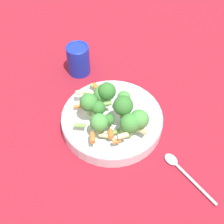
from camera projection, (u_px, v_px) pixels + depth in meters
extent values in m
plane|color=maroon|center=(112.00, 124.00, 0.82)|extent=(3.00, 3.00, 0.00)
cylinder|color=silver|center=(112.00, 121.00, 0.81)|extent=(0.26, 0.26, 0.03)
torus|color=silver|center=(112.00, 117.00, 0.80)|extent=(0.26, 0.26, 0.01)
cylinder|color=#8CB766|center=(102.00, 101.00, 0.81)|extent=(0.02, 0.02, 0.01)
sphere|color=#479342|center=(102.00, 94.00, 0.79)|extent=(0.04, 0.04, 0.04)
cylinder|color=#8CB766|center=(100.00, 130.00, 0.74)|extent=(0.02, 0.02, 0.02)
sphere|color=#479342|center=(99.00, 122.00, 0.72)|extent=(0.04, 0.04, 0.04)
cylinder|color=#8CB766|center=(129.00, 132.00, 0.74)|extent=(0.02, 0.02, 0.03)
sphere|color=#3D8438|center=(130.00, 123.00, 0.71)|extent=(0.05, 0.05, 0.05)
cylinder|color=#8CB766|center=(109.00, 124.00, 0.74)|extent=(0.01, 0.01, 0.01)
sphere|color=#33722D|center=(109.00, 119.00, 0.73)|extent=(0.03, 0.03, 0.03)
cylinder|color=#8CB766|center=(138.00, 126.00, 0.74)|extent=(0.02, 0.02, 0.01)
sphere|color=#479342|center=(139.00, 119.00, 0.72)|extent=(0.05, 0.05, 0.05)
cylinder|color=#8CB766|center=(124.00, 103.00, 0.78)|extent=(0.01, 0.01, 0.01)
sphere|color=#479342|center=(124.00, 97.00, 0.76)|extent=(0.03, 0.03, 0.03)
cylinder|color=#8CB766|center=(89.00, 111.00, 0.76)|extent=(0.02, 0.02, 0.02)
sphere|color=#3D8438|center=(89.00, 102.00, 0.74)|extent=(0.04, 0.04, 0.04)
cylinder|color=#8CB766|center=(108.00, 100.00, 0.80)|extent=(0.02, 0.02, 0.02)
sphere|color=#33722D|center=(108.00, 91.00, 0.78)|extent=(0.05, 0.05, 0.05)
cylinder|color=#8CB766|center=(123.00, 114.00, 0.74)|extent=(0.02, 0.02, 0.02)
sphere|color=#33722D|center=(123.00, 105.00, 0.72)|extent=(0.05, 0.05, 0.05)
cylinder|color=#8CB766|center=(99.00, 114.00, 0.75)|extent=(0.01, 0.01, 0.01)
sphere|color=#33722D|center=(98.00, 108.00, 0.73)|extent=(0.03, 0.03, 0.03)
cylinder|color=orange|center=(117.00, 141.00, 0.72)|extent=(0.01, 0.02, 0.01)
cylinder|color=orange|center=(111.00, 134.00, 0.73)|extent=(0.02, 0.02, 0.01)
cylinder|color=beige|center=(104.00, 135.00, 0.74)|extent=(0.02, 0.02, 0.01)
cylinder|color=orange|center=(97.00, 88.00, 0.84)|extent=(0.03, 0.02, 0.01)
cylinder|color=orange|center=(93.00, 138.00, 0.72)|extent=(0.03, 0.02, 0.01)
cylinder|color=beige|center=(90.00, 94.00, 0.82)|extent=(0.02, 0.02, 0.01)
cylinder|color=#729E4C|center=(96.00, 86.00, 0.84)|extent=(0.03, 0.03, 0.01)
cylinder|color=orange|center=(78.00, 106.00, 0.80)|extent=(0.01, 0.02, 0.01)
cylinder|color=#729E4C|center=(107.00, 104.00, 0.77)|extent=(0.01, 0.02, 0.01)
cylinder|color=#729E4C|center=(101.00, 94.00, 0.81)|extent=(0.01, 0.02, 0.01)
cylinder|color=beige|center=(123.00, 136.00, 0.71)|extent=(0.01, 0.03, 0.01)
cylinder|color=orange|center=(84.00, 101.00, 0.78)|extent=(0.03, 0.01, 0.01)
cylinder|color=beige|center=(126.00, 116.00, 0.76)|extent=(0.02, 0.02, 0.01)
cylinder|color=#729E4C|center=(80.00, 125.00, 0.75)|extent=(0.02, 0.03, 0.01)
cylinder|color=beige|center=(81.00, 92.00, 0.80)|extent=(0.02, 0.03, 0.01)
cylinder|color=beige|center=(141.00, 130.00, 0.73)|extent=(0.03, 0.03, 0.01)
cylinder|color=#729E4C|center=(114.00, 132.00, 0.75)|extent=(0.01, 0.03, 0.01)
cylinder|color=#729E4C|center=(108.00, 122.00, 0.76)|extent=(0.02, 0.02, 0.01)
cylinder|color=#729E4C|center=(109.00, 87.00, 0.83)|extent=(0.03, 0.02, 0.01)
cylinder|color=#192DAD|center=(78.00, 60.00, 0.92)|extent=(0.07, 0.07, 0.09)
torus|color=#192DAD|center=(77.00, 48.00, 0.89)|extent=(0.07, 0.07, 0.01)
cylinder|color=silver|center=(196.00, 184.00, 0.70)|extent=(0.12, 0.05, 0.01)
ellipsoid|color=silver|center=(171.00, 159.00, 0.74)|extent=(0.04, 0.04, 0.01)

